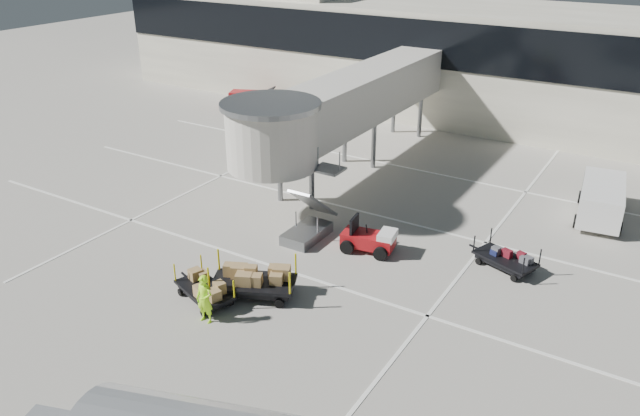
# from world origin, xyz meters

# --- Properties ---
(ground) EXTENTS (140.00, 140.00, 0.00)m
(ground) POSITION_xyz_m (0.00, 0.00, 0.00)
(ground) COLOR #BBB5A7
(ground) RESTS_ON ground
(lane_markings) EXTENTS (40.00, 30.00, 0.02)m
(lane_markings) POSITION_xyz_m (-0.67, 9.33, 0.01)
(lane_markings) COLOR white
(lane_markings) RESTS_ON ground
(terminal) EXTENTS (64.00, 12.11, 15.20)m
(terminal) POSITION_xyz_m (-0.35, 29.94, 4.11)
(terminal) COLOR silver
(terminal) RESTS_ON ground
(jet_bridge) EXTENTS (5.70, 20.40, 6.03)m
(jet_bridge) POSITION_xyz_m (-3.97, 12.26, 4.28)
(jet_bridge) COLOR beige
(jet_bridge) RESTS_ON ground
(baggage_tug) EXTENTS (2.56, 1.86, 1.58)m
(baggage_tug) POSITION_xyz_m (1.70, 5.47, 0.57)
(baggage_tug) COLOR maroon
(baggage_tug) RESTS_ON ground
(suitcase_cart) EXTENTS (3.28, 2.12, 1.27)m
(suitcase_cart) POSITION_xyz_m (7.49, 7.10, 0.45)
(suitcase_cart) COLOR black
(suitcase_cart) RESTS_ON ground
(box_cart_near) EXTENTS (4.08, 2.90, 1.60)m
(box_cart_near) POSITION_xyz_m (-0.51, -0.30, 0.65)
(box_cart_near) COLOR black
(box_cart_near) RESTS_ON ground
(box_cart_far) EXTENTS (3.33, 2.16, 1.29)m
(box_cart_far) POSITION_xyz_m (-1.91, -1.63, 0.48)
(box_cart_far) COLOR black
(box_cart_far) RESTS_ON ground
(ground_worker) EXTENTS (0.73, 0.49, 1.95)m
(ground_worker) POSITION_xyz_m (-0.99, -2.65, 0.97)
(ground_worker) COLOR #9EEE19
(ground_worker) RESTS_ON ground
(minivan) EXTENTS (2.61, 5.05, 1.84)m
(minivan) POSITION_xyz_m (9.99, 14.72, 1.10)
(minivan) COLOR white
(minivan) RESTS_ON ground
(belt_loader) EXTENTS (3.81, 2.54, 1.72)m
(belt_loader) POSITION_xyz_m (-17.36, 21.73, 0.66)
(belt_loader) COLOR maroon
(belt_loader) RESTS_ON ground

